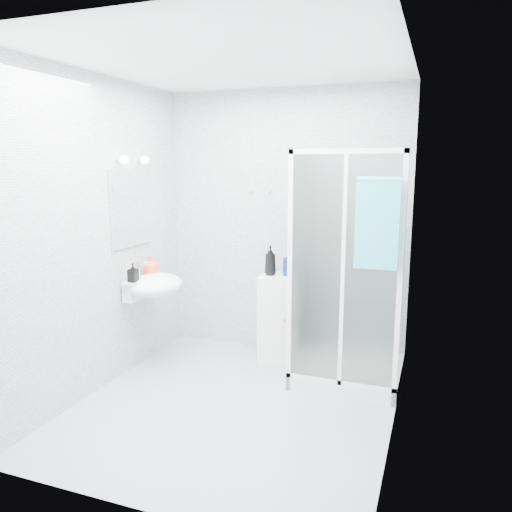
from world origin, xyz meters
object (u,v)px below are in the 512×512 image
at_px(wall_basin, 154,285).
at_px(shampoo_bottle_b, 289,263).
at_px(shower_enclosure, 339,331).
at_px(shampoo_bottle_a, 270,260).
at_px(storage_cabinet, 279,318).
at_px(hand_towel, 377,221).
at_px(soap_dispenser_orange, 150,265).
at_px(soap_dispenser_black, 133,273).

relative_size(wall_basin, shampoo_bottle_b, 2.37).
bearing_deg(wall_basin, shower_enclosure, 10.81).
bearing_deg(shampoo_bottle_a, storage_cabinet, 11.11).
xyz_separation_m(shower_enclosure, wall_basin, (-1.66, -0.32, 0.35)).
xyz_separation_m(hand_towel, soap_dispenser_orange, (-2.08, 0.20, -0.51)).
height_order(storage_cabinet, soap_dispenser_black, soap_dispenser_black).
xyz_separation_m(wall_basin, soap_dispenser_orange, (-0.10, 0.12, 0.16)).
distance_m(shower_enclosure, storage_cabinet, 0.69).
distance_m(shampoo_bottle_a, soap_dispenser_black, 1.27).
xyz_separation_m(wall_basin, storage_cabinet, (1.02, 0.58, -0.37)).
bearing_deg(storage_cabinet, hand_towel, -39.44).
distance_m(storage_cabinet, shampoo_bottle_b, 0.55).
distance_m(shampoo_bottle_b, soap_dispenser_black, 1.43).
bearing_deg(shower_enclosure, hand_towel, -50.55).
bearing_deg(shampoo_bottle_a, shampoo_bottle_b, 16.17).
bearing_deg(wall_basin, hand_towel, -2.45).
bearing_deg(hand_towel, shampoo_bottle_b, 141.65).
height_order(storage_cabinet, shampoo_bottle_a, shampoo_bottle_a).
xyz_separation_m(shampoo_bottle_b, soap_dispenser_orange, (-1.20, -0.50, -0.01)).
distance_m(shower_enclosure, hand_towel, 1.14).
bearing_deg(wall_basin, shampoo_bottle_a, 31.10).
bearing_deg(shower_enclosure, shampoo_bottle_a, 160.94).
height_order(shampoo_bottle_a, soap_dispenser_black, shampoo_bottle_a).
bearing_deg(soap_dispenser_black, hand_towel, 2.91).
height_order(hand_towel, shampoo_bottle_a, hand_towel).
height_order(wall_basin, hand_towel, hand_towel).
bearing_deg(wall_basin, shampoo_bottle_b, 29.06).
relative_size(shower_enclosure, soap_dispenser_orange, 11.06).
xyz_separation_m(shampoo_bottle_a, soap_dispenser_orange, (-1.03, -0.45, -0.04)).
height_order(storage_cabinet, soap_dispenser_orange, soap_dispenser_orange).
bearing_deg(shower_enclosure, shampoo_bottle_b, 151.74).
bearing_deg(soap_dispenser_orange, shampoo_bottle_b, 22.45).
relative_size(storage_cabinet, soap_dispenser_black, 5.02).
distance_m(shower_enclosure, shampoo_bottle_a, 0.93).
relative_size(shampoo_bottle_a, soap_dispenser_orange, 1.59).
height_order(shower_enclosure, storage_cabinet, shower_enclosure).
relative_size(storage_cabinet, shampoo_bottle_b, 3.57).
height_order(shower_enclosure, shampoo_bottle_b, shower_enclosure).
bearing_deg(shampoo_bottle_a, soap_dispenser_black, -143.50).
distance_m(storage_cabinet, soap_dispenser_black, 1.44).
xyz_separation_m(hand_towel, shampoo_bottle_b, (-0.88, 0.70, -0.50)).
distance_m(wall_basin, shampoo_bottle_b, 1.27).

